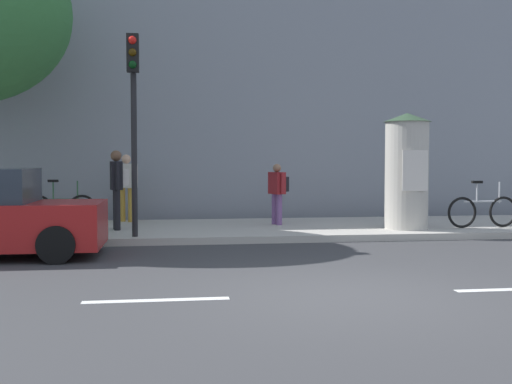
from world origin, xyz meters
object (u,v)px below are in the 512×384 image
Objects in this scene: pedestrian_in_light_jacket at (117,182)px; pedestrian_tallest at (278,189)px; bicycle_leaning at (483,211)px; traffic_light at (133,101)px; poster_column at (407,170)px; pedestrian_in_red_top at (126,182)px; bicycle_upright at (60,208)px.

pedestrian_tallest is at bearing 9.39° from pedestrian_in_light_jacket.
pedestrian_in_light_jacket is at bearing -170.61° from pedestrian_tallest.
traffic_light is at bearing -174.65° from bicycle_leaning.
pedestrian_in_red_top is (-6.43, 2.54, -0.32)m from poster_column.
traffic_light is 2.76× the size of pedestrian_tallest.
poster_column reaches higher than pedestrian_in_red_top.
poster_column is (6.07, 0.77, -1.42)m from traffic_light.
pedestrian_tallest is at bearing 163.74° from bicycle_leaning.
traffic_light is 1.55× the size of poster_column.
pedestrian_in_light_jacket is at bearing 107.04° from traffic_light.
pedestrian_in_light_jacket is 1.01× the size of bicycle_leaning.
traffic_light reaches higher than pedestrian_tallest.
pedestrian_in_red_top is (0.09, 1.85, -0.06)m from pedestrian_in_light_jacket.
pedestrian_in_light_jacket is (-6.51, 0.68, -0.26)m from poster_column.
bicycle_leaning is (4.59, -1.34, -0.49)m from pedestrian_tallest.
bicycle_leaning is (8.27, -2.57, -0.63)m from pedestrian_in_red_top.
bicycle_leaning is at bearing -16.26° from pedestrian_tallest.
poster_column reaches higher than pedestrian_tallest.
traffic_light is at bearing -83.79° from pedestrian_in_red_top.
pedestrian_tallest is at bearing 32.09° from traffic_light.
pedestrian_in_red_top reaches higher than bicycle_leaning.
pedestrian_in_light_jacket is 3.82m from pedestrian_tallest.
poster_column is at bearing -21.54° from pedestrian_in_red_top.
pedestrian_in_red_top reaches higher than bicycle_upright.
pedestrian_in_light_jacket is 1.85m from pedestrian_in_red_top.
poster_column is 1.79× the size of pedestrian_tallest.
pedestrian_in_light_jacket reaches higher than bicycle_leaning.
bicycle_leaning is at bearing -4.90° from pedestrian_in_light_jacket.
pedestrian_in_red_top is at bearing 158.46° from poster_column.
pedestrian_in_light_jacket is 1.05× the size of pedestrian_in_red_top.
pedestrian_tallest is (-2.75, 1.31, -0.46)m from poster_column.
bicycle_leaning is at bearing 5.35° from traffic_light.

